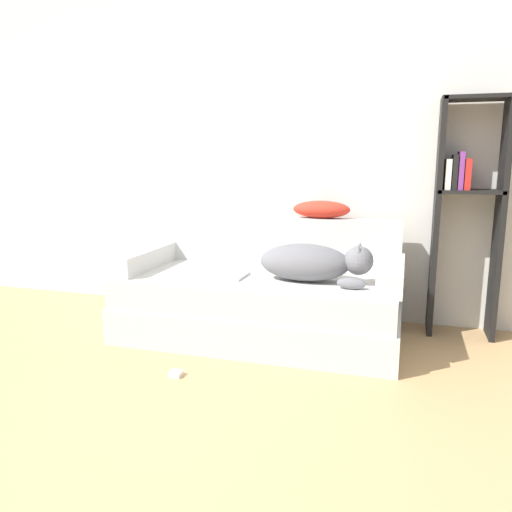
{
  "coord_description": "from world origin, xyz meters",
  "views": [
    {
      "loc": [
        1.02,
        -1.39,
        1.2
      ],
      "look_at": [
        0.1,
        1.67,
        0.58
      ],
      "focal_mm": 35.0,
      "sensor_mm": 36.0,
      "label": 1
    }
  ],
  "objects_px": {
    "dog": "(313,262)",
    "throw_pillow": "(321,209)",
    "couch": "(260,306)",
    "laptop": "(222,275)",
    "power_adapter": "(176,374)",
    "bookshelf": "(467,204)"
  },
  "relations": [
    {
      "from": "dog",
      "to": "throw_pillow",
      "type": "xyz_separation_m",
      "value": [
        -0.03,
        0.49,
        0.29
      ]
    },
    {
      "from": "dog",
      "to": "throw_pillow",
      "type": "distance_m",
      "value": 0.57
    },
    {
      "from": "couch",
      "to": "throw_pillow",
      "type": "height_order",
      "value": "throw_pillow"
    },
    {
      "from": "laptop",
      "to": "power_adapter",
      "type": "height_order",
      "value": "laptop"
    },
    {
      "from": "couch",
      "to": "bookshelf",
      "type": "distance_m",
      "value": 1.54
    },
    {
      "from": "couch",
      "to": "power_adapter",
      "type": "distance_m",
      "value": 0.84
    },
    {
      "from": "couch",
      "to": "dog",
      "type": "xyz_separation_m",
      "value": [
        0.37,
        -0.07,
        0.34
      ]
    },
    {
      "from": "dog",
      "to": "power_adapter",
      "type": "xyz_separation_m",
      "value": [
        -0.64,
        -0.7,
        -0.54
      ]
    },
    {
      "from": "bookshelf",
      "to": "power_adapter",
      "type": "relative_size",
      "value": 23.49
    },
    {
      "from": "laptop",
      "to": "bookshelf",
      "type": "bearing_deg",
      "value": 20.33
    },
    {
      "from": "couch",
      "to": "power_adapter",
      "type": "xyz_separation_m",
      "value": [
        -0.27,
        -0.77,
        -0.2
      ]
    },
    {
      "from": "couch",
      "to": "throw_pillow",
      "type": "bearing_deg",
      "value": 51.64
    },
    {
      "from": "power_adapter",
      "to": "couch",
      "type": "bearing_deg",
      "value": 70.84
    },
    {
      "from": "couch",
      "to": "bookshelf",
      "type": "relative_size",
      "value": 1.17
    },
    {
      "from": "laptop",
      "to": "bookshelf",
      "type": "relative_size",
      "value": 0.21
    },
    {
      "from": "dog",
      "to": "throw_pillow",
      "type": "relative_size",
      "value": 1.75
    },
    {
      "from": "laptop",
      "to": "throw_pillow",
      "type": "height_order",
      "value": "throw_pillow"
    },
    {
      "from": "laptop",
      "to": "power_adapter",
      "type": "distance_m",
      "value": 0.79
    },
    {
      "from": "couch",
      "to": "dog",
      "type": "height_order",
      "value": "dog"
    },
    {
      "from": "laptop",
      "to": "bookshelf",
      "type": "height_order",
      "value": "bookshelf"
    },
    {
      "from": "couch",
      "to": "dog",
      "type": "relative_size",
      "value": 2.57
    },
    {
      "from": "dog",
      "to": "power_adapter",
      "type": "distance_m",
      "value": 1.09
    }
  ]
}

